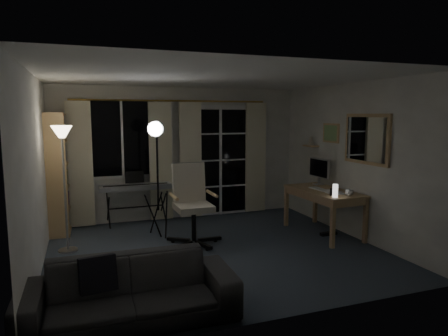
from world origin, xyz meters
The scene contains 17 objects.
floor centered at (0.00, 0.00, -0.01)m, with size 4.50×4.00×0.02m, color #333B4B.
window centered at (-1.05, 1.97, 1.50)m, with size 1.20×0.08×1.40m.
french_door centered at (0.75, 1.97, 1.03)m, with size 1.32×0.09×2.11m.
curtains centered at (-0.14, 1.88, 1.09)m, with size 3.60×0.07×2.13m.
bookshelf centered at (-2.12, 1.78, 0.92)m, with size 0.34×0.91×1.94m.
torchiere_lamp centered at (-1.96, 0.69, 1.42)m, with size 0.30×0.30×1.76m.
keyboard_piano centered at (-0.88, 1.70, 0.66)m, with size 1.21×0.59×0.87m.
studio_light centered at (-0.64, 0.91, 1.49)m, with size 0.41×0.42×1.85m.
office_chair centered at (-0.21, 0.52, 0.70)m, with size 0.79×0.83×1.19m.
desk centered at (1.88, 0.19, 0.63)m, with size 0.73×1.37×0.72m.
monitor centered at (2.08, 0.64, 0.99)m, with size 0.18×0.52×0.45m.
desk_clutter centered at (1.82, -0.04, 0.56)m, with size 0.40×0.82×0.91m.
mug centered at (1.98, -0.31, 0.78)m, with size 0.12×0.09×0.12m, color silver.
wall_mirror centered at (2.22, -0.35, 1.55)m, with size 0.04×0.94×0.74m.
framed_print centered at (2.23, 0.55, 1.60)m, with size 0.03×0.42×0.32m.
wall_shelf centered at (2.16, 1.05, 1.41)m, with size 0.16×0.30×0.18m.
sofa centered at (-1.36, -1.55, 0.38)m, with size 1.96×0.61×0.76m.
Camera 1 is at (-1.73, -5.14, 1.90)m, focal length 32.00 mm.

